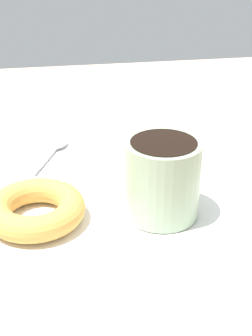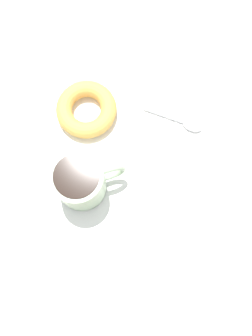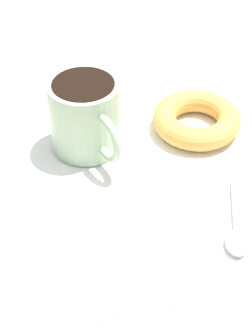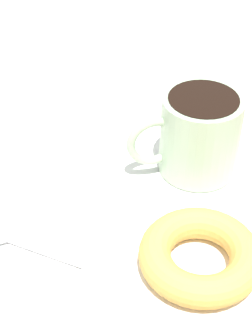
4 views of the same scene
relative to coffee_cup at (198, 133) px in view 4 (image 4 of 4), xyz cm
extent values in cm
cube|color=tan|center=(-4.62, -4.89, -5.85)|extent=(120.00, 120.00, 2.00)
cube|color=white|center=(-7.44, -2.64, -4.70)|extent=(34.70, 34.70, 0.30)
cylinder|color=#9EB793|center=(0.20, 0.06, -0.19)|extent=(8.33, 8.33, 8.72)
cylinder|color=black|center=(0.20, 0.06, 3.97)|extent=(7.13, 7.13, 0.60)
torus|color=#9EB793|center=(-4.28, -1.20, -0.19)|extent=(5.81, 2.43, 5.79)
torus|color=gold|center=(-0.73, -13.89, -3.10)|extent=(10.93, 10.93, 2.90)
cylinder|color=silver|center=(-15.04, -12.57, -4.27)|extent=(8.11, 3.83, 0.56)
camera|label=1|loc=(43.58, -11.57, 24.66)|focal=50.00mm
camera|label=2|loc=(-6.88, 13.02, 59.31)|focal=40.00mm
camera|label=3|loc=(-51.75, 10.82, 39.19)|focal=60.00mm
camera|label=4|loc=(-6.73, -46.90, 34.48)|focal=60.00mm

